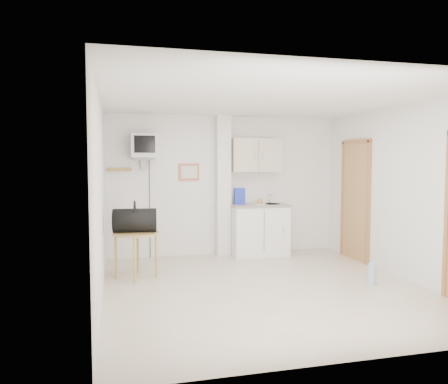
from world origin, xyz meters
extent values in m
plane|color=beige|center=(0.00, 0.00, 0.00)|extent=(4.50, 4.50, 0.00)
cube|color=white|center=(0.00, 2.25, 1.25)|extent=(4.20, 0.04, 2.50)
cube|color=white|center=(0.00, -2.25, 1.25)|extent=(4.20, 0.04, 2.50)
cube|color=white|center=(-2.10, 0.00, 1.25)|extent=(0.04, 4.50, 2.50)
cube|color=white|center=(2.10, 0.00, 1.25)|extent=(0.04, 4.50, 2.50)
cube|color=white|center=(0.00, 0.00, 2.50)|extent=(4.20, 4.50, 0.04)
cube|color=white|center=(-0.05, 2.14, 1.25)|extent=(0.25, 0.22, 2.50)
cube|color=#BE5B47|center=(-0.65, 2.23, 1.50)|extent=(0.36, 0.03, 0.30)
cube|color=silver|center=(-0.65, 2.22, 1.50)|extent=(0.28, 0.01, 0.22)
cube|color=#A88342|center=(-1.85, 2.22, 1.55)|extent=(0.40, 0.05, 0.06)
cube|color=white|center=(-0.32, 2.24, 0.95)|extent=(0.15, 0.02, 0.08)
cylinder|color=#A88342|center=(-2.00, 2.16, 1.54)|extent=(0.02, 0.08, 0.02)
cylinder|color=#A88342|center=(-1.85, 2.16, 1.54)|extent=(0.02, 0.08, 0.02)
cylinder|color=#A88342|center=(-1.70, 2.16, 1.54)|extent=(0.02, 0.08, 0.02)
cube|color=olive|center=(2.08, 1.25, 1.00)|extent=(0.04, 0.75, 2.00)
cube|color=#956138|center=(2.07, 1.25, 1.00)|extent=(0.06, 0.87, 2.06)
cube|color=white|center=(0.58, 1.98, 0.44)|extent=(1.00, 0.55, 0.88)
cube|color=gray|center=(0.58, 1.98, 0.90)|extent=(1.03, 0.58, 0.04)
cylinder|color=#B7B7BA|center=(0.83, 1.98, 0.90)|extent=(0.30, 0.30, 0.05)
cylinder|color=#B7B7BA|center=(0.83, 2.12, 1.00)|extent=(0.02, 0.02, 0.16)
cylinder|color=#B7B7BA|center=(0.83, 2.06, 1.07)|extent=(0.02, 0.13, 0.02)
cube|color=#B9AD97|center=(0.55, 2.09, 1.80)|extent=(0.90, 0.32, 0.60)
cube|color=#2135B9|center=(0.24, 2.08, 1.06)|extent=(0.19, 0.07, 0.29)
cylinder|color=white|center=(0.57, 1.93, 0.93)|extent=(0.22, 0.22, 0.01)
sphere|color=tan|center=(0.57, 1.93, 0.97)|extent=(0.11, 0.11, 0.11)
cube|color=slate|center=(-1.45, 2.09, 1.73)|extent=(0.36, 0.32, 0.02)
cube|color=slate|center=(-1.45, 2.22, 1.65)|extent=(0.10, 0.06, 0.20)
cube|color=#BBBBBE|center=(-1.45, 2.02, 1.95)|extent=(0.44, 0.42, 0.40)
cube|color=black|center=(-1.45, 1.80, 1.97)|extent=(0.34, 0.02, 0.28)
cylinder|color=black|center=(-1.35, 2.23, 0.86)|extent=(0.01, 0.01, 1.73)
cylinder|color=#A88342|center=(-1.65, 0.91, 0.65)|extent=(0.66, 0.66, 0.03)
cylinder|color=#A88342|center=(-1.36, 0.87, 0.32)|extent=(0.04, 0.04, 0.64)
cylinder|color=#A88342|center=(-1.61, 1.19, 0.32)|extent=(0.04, 0.04, 0.64)
cylinder|color=#A88342|center=(-1.94, 0.94, 0.32)|extent=(0.04, 0.04, 0.64)
cylinder|color=#A88342|center=(-1.69, 0.62, 0.32)|extent=(0.04, 0.04, 0.64)
cylinder|color=black|center=(-1.66, 0.94, 0.84)|extent=(0.65, 0.40, 0.34)
torus|color=black|center=(-1.66, 0.94, 1.00)|extent=(0.05, 0.26, 0.26)
cylinder|color=#97B1CF|center=(1.46, -0.25, 0.15)|extent=(0.11, 0.11, 0.30)
cylinder|color=#97B1CF|center=(1.46, -0.25, 0.32)|extent=(0.03, 0.03, 0.04)
camera|label=1|loc=(-1.91, -5.45, 1.69)|focal=35.00mm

